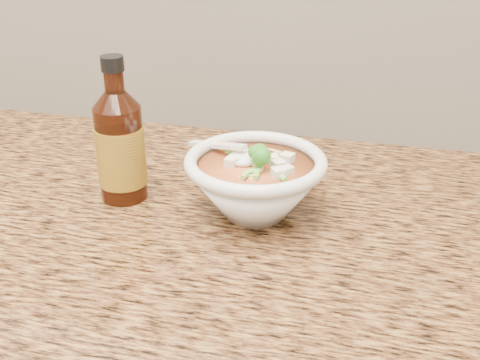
# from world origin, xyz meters

# --- Properties ---
(counter_slab) EXTENTS (4.00, 0.68, 0.04)m
(counter_slab) POSITION_xyz_m (0.00, 1.68, 0.88)
(counter_slab) COLOR olive
(counter_slab) RESTS_ON cabinet
(soup_bowl) EXTENTS (0.19, 0.18, 0.10)m
(soup_bowl) POSITION_xyz_m (0.23, 1.70, 0.94)
(soup_bowl) COLOR white
(soup_bowl) RESTS_ON counter_slab
(hot_sauce_bottle) EXTENTS (0.07, 0.07, 0.19)m
(hot_sauce_bottle) POSITION_xyz_m (0.05, 1.71, 0.97)
(hot_sauce_bottle) COLOR #3D1508
(hot_sauce_bottle) RESTS_ON counter_slab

